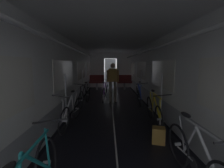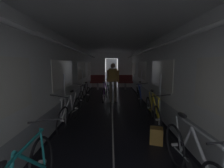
% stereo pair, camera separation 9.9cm
% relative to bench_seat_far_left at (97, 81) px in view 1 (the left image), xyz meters
% --- Properties ---
extents(train_car_shell, '(3.14, 12.34, 2.57)m').
position_rel_bench_seat_far_left_xyz_m(train_car_shell, '(0.90, -4.47, 1.13)').
color(train_car_shell, black).
rests_on(train_car_shell, ground).
extents(bench_seat_far_left, '(0.98, 0.51, 0.95)m').
position_rel_bench_seat_far_left_xyz_m(bench_seat_far_left, '(0.00, 0.00, 0.00)').
color(bench_seat_far_left, gray).
rests_on(bench_seat_far_left, ground).
extents(bench_seat_far_right, '(0.98, 0.51, 0.95)m').
position_rel_bench_seat_far_left_xyz_m(bench_seat_far_right, '(1.80, 0.00, 0.00)').
color(bench_seat_far_right, gray).
rests_on(bench_seat_far_right, ground).
extents(bicycle_yellow, '(0.44, 1.69, 0.95)m').
position_rel_bench_seat_far_left_xyz_m(bicycle_yellow, '(2.00, -5.94, -0.19)').
color(bicycle_yellow, black).
rests_on(bicycle_yellow, ground).
extents(bicycle_white, '(0.48, 1.69, 0.96)m').
position_rel_bench_seat_far_left_xyz_m(bicycle_white, '(-0.24, -6.00, -0.19)').
color(bicycle_white, black).
rests_on(bicycle_white, ground).
extents(bicycle_black, '(0.46, 1.69, 0.95)m').
position_rel_bench_seat_far_left_xyz_m(bicycle_black, '(-0.20, -3.93, -0.18)').
color(bicycle_black, black).
rests_on(bicycle_black, ground).
extents(bicycle_silver, '(0.44, 1.69, 0.94)m').
position_rel_bench_seat_far_left_xyz_m(bicycle_silver, '(1.93, -8.12, -0.18)').
color(bicycle_silver, black).
rests_on(bicycle_silver, ground).
extents(bicycle_blue, '(0.44, 1.69, 0.96)m').
position_rel_bench_seat_far_left_xyz_m(bicycle_blue, '(2.02, -3.70, -0.19)').
color(bicycle_blue, black).
rests_on(bicycle_blue, ground).
extents(person_cyclist_aisle, '(0.55, 0.40, 1.69)m').
position_rel_bench_seat_far_left_xyz_m(person_cyclist_aisle, '(0.95, -3.38, 0.45)').
color(person_cyclist_aisle, brown).
rests_on(person_cyclist_aisle, ground).
extents(bicycle_purple_in_aisle, '(0.44, 1.68, 0.94)m').
position_rel_bench_seat_far_left_xyz_m(bicycle_purple_in_aisle, '(0.62, -3.11, -0.18)').
color(bicycle_purple_in_aisle, black).
rests_on(bicycle_purple_in_aisle, ground).
extents(backpack_on_floor, '(0.30, 0.26, 0.34)m').
position_rel_bench_seat_far_left_xyz_m(backpack_on_floor, '(1.80, -6.96, -0.40)').
color(backpack_on_floor, olive).
rests_on(backpack_on_floor, ground).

